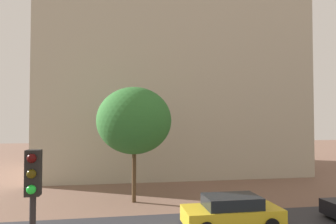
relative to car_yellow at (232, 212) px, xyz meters
The scene contains 4 objects.
landmark_building 20.00m from the car_yellow, 89.62° to the left, with size 23.68×14.68×35.61m.
car_yellow is the anchor object (origin of this frame).
traffic_light_pole 10.00m from the car_yellow, 134.26° to the right, with size 0.28×0.34×4.27m.
tree_curb_far 7.82m from the car_yellow, 129.31° to the left, with size 4.51×4.51×6.93m.
Camera 1 is at (-2.18, -2.28, 4.82)m, focal length 32.39 mm.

